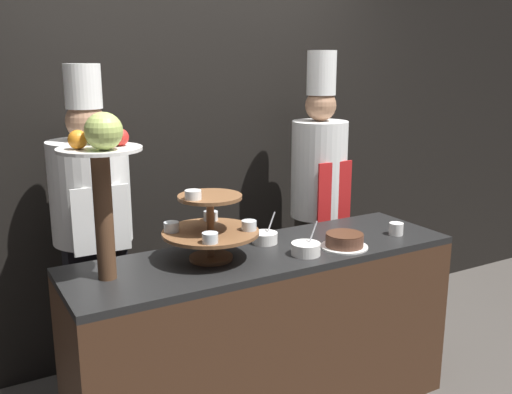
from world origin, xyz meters
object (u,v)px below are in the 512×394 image
at_px(serving_bowl_near, 306,249).
at_px(chef_center_left, 319,189).
at_px(cake_round, 344,241).
at_px(serving_bowl_far, 265,238).
at_px(chef_left, 93,226).
at_px(cup_white, 396,229).
at_px(tiered_stand, 210,226).
at_px(fruit_pedestal, 102,166).

distance_m(serving_bowl_near, chef_center_left, 0.93).
bearing_deg(cake_round, serving_bowl_near, 178.79).
height_order(serving_bowl_far, chef_center_left, chef_center_left).
distance_m(chef_left, chef_center_left, 1.41).
bearing_deg(cup_white, tiered_stand, 172.35).
bearing_deg(fruit_pedestal, chef_center_left, 21.07).
relative_size(cup_white, serving_bowl_far, 0.48).
bearing_deg(chef_left, tiered_stand, -53.86).
bearing_deg(cake_round, chef_left, 145.57).
distance_m(tiered_stand, cake_round, 0.68).
relative_size(tiered_stand, serving_bowl_far, 2.85).
relative_size(fruit_pedestal, chef_center_left, 0.38).
distance_m(fruit_pedestal, serving_bowl_far, 0.95).
distance_m(cake_round, serving_bowl_far, 0.40).
relative_size(tiered_stand, cake_round, 1.92).
bearing_deg(chef_left, serving_bowl_far, -31.99).
bearing_deg(chef_left, serving_bowl_near, -40.98).
bearing_deg(cup_white, serving_bowl_far, 161.83).
bearing_deg(serving_bowl_near, serving_bowl_far, 107.47).
distance_m(serving_bowl_near, chef_left, 1.09).
height_order(fruit_pedestal, cup_white, fruit_pedestal).
distance_m(serving_bowl_far, chef_center_left, 0.82).
height_order(tiered_stand, cup_white, tiered_stand).
bearing_deg(cup_white, cake_round, -174.91).
relative_size(cup_white, serving_bowl_near, 0.47).
bearing_deg(tiered_stand, cup_white, -7.65).
height_order(chef_left, chef_center_left, chef_center_left).
height_order(fruit_pedestal, serving_bowl_far, fruit_pedestal).
distance_m(fruit_pedestal, chef_center_left, 1.64).
height_order(cake_round, chef_center_left, chef_center_left).
bearing_deg(chef_center_left, cake_round, -116.53).
bearing_deg(cake_round, tiered_stand, 165.32).
relative_size(fruit_pedestal, cup_white, 9.49).
height_order(fruit_pedestal, chef_left, chef_left).
xyz_separation_m(serving_bowl_near, chef_left, (-0.82, 0.72, 0.05)).
distance_m(serving_bowl_far, chef_left, 0.88).
height_order(cup_white, serving_bowl_far, serving_bowl_far).
relative_size(fruit_pedestal, serving_bowl_far, 4.51).
xyz_separation_m(fruit_pedestal, cup_white, (1.50, -0.11, -0.46)).
xyz_separation_m(cake_round, chef_center_left, (0.36, 0.72, 0.08)).
bearing_deg(cake_round, cup_white, 5.09).
height_order(fruit_pedestal, chef_center_left, chef_center_left).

